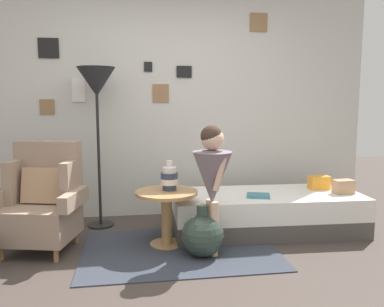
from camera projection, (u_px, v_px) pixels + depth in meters
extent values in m
plane|color=#423833|center=(192.00, 288.00, 2.84)|extent=(12.00, 12.00, 0.00)
cube|color=beige|center=(166.00, 104.00, 4.57)|extent=(4.80, 0.10, 2.60)
cube|color=olive|center=(161.00, 93.00, 4.49)|extent=(0.18, 0.02, 0.20)
cube|color=beige|center=(161.00, 93.00, 4.49)|extent=(0.14, 0.01, 0.16)
cube|color=black|center=(148.00, 67.00, 4.43)|extent=(0.09, 0.02, 0.11)
cube|color=#B5B5A9|center=(148.00, 67.00, 4.43)|extent=(0.07, 0.01, 0.08)
cube|color=black|center=(49.00, 48.00, 4.25)|extent=(0.22, 0.02, 0.21)
cube|color=silver|center=(48.00, 48.00, 4.24)|extent=(0.17, 0.01, 0.17)
cube|color=white|center=(79.00, 91.00, 4.35)|extent=(0.14, 0.02, 0.25)
cube|color=white|center=(79.00, 90.00, 4.35)|extent=(0.11, 0.01, 0.19)
cube|color=olive|center=(259.00, 22.00, 4.56)|extent=(0.21, 0.02, 0.21)
cube|color=slate|center=(259.00, 22.00, 4.56)|extent=(0.16, 0.01, 0.16)
cube|color=olive|center=(47.00, 107.00, 4.32)|extent=(0.15, 0.02, 0.16)
cube|color=silver|center=(47.00, 107.00, 4.32)|extent=(0.12, 0.01, 0.13)
cube|color=black|center=(184.00, 72.00, 4.50)|extent=(0.17, 0.02, 0.13)
cube|color=slate|center=(184.00, 72.00, 4.50)|extent=(0.14, 0.01, 0.10)
cube|color=#333842|center=(180.00, 250.00, 3.55)|extent=(1.73, 1.20, 0.01)
cylinder|color=#9E7042|center=(1.00, 253.00, 3.33)|extent=(0.04, 0.04, 0.12)
cylinder|color=#9E7042|center=(56.00, 255.00, 3.29)|extent=(0.04, 0.04, 0.12)
cylinder|color=#9E7042|center=(27.00, 235.00, 3.77)|extent=(0.04, 0.04, 0.12)
cylinder|color=#9E7042|center=(76.00, 237.00, 3.73)|extent=(0.04, 0.04, 0.12)
cube|color=gray|center=(40.00, 222.00, 3.50)|extent=(0.71, 0.68, 0.30)
cube|color=gray|center=(49.00, 170.00, 3.67)|extent=(0.62, 0.28, 0.55)
cube|color=gray|center=(15.00, 181.00, 3.57)|extent=(0.15, 0.32, 0.39)
cube|color=gray|center=(71.00, 182.00, 3.53)|extent=(0.15, 0.32, 0.39)
cube|color=gray|center=(1.00, 198.00, 3.48)|extent=(0.21, 0.51, 0.14)
cube|color=gray|center=(74.00, 199.00, 3.42)|extent=(0.21, 0.51, 0.14)
cube|color=tan|center=(43.00, 185.00, 3.55)|extent=(0.39, 0.24, 0.33)
cube|color=#4C4742|center=(266.00, 222.00, 4.07)|extent=(1.93, 0.87, 0.18)
cube|color=white|center=(267.00, 204.00, 4.04)|extent=(1.93, 0.87, 0.22)
cube|color=tan|center=(343.00, 187.00, 4.00)|extent=(0.21, 0.14, 0.14)
cube|color=orange|center=(319.00, 183.00, 4.20)|extent=(0.22, 0.13, 0.14)
cylinder|color=tan|center=(167.00, 244.00, 3.68)|extent=(0.32, 0.32, 0.02)
cylinder|color=tan|center=(167.00, 219.00, 3.64)|extent=(0.10, 0.10, 0.47)
cylinder|color=tan|center=(167.00, 193.00, 3.61)|extent=(0.57, 0.57, 0.03)
cylinder|color=#2D384C|center=(169.00, 187.00, 3.65)|extent=(0.13, 0.13, 0.05)
cylinder|color=silver|center=(169.00, 181.00, 3.64)|extent=(0.16, 0.16, 0.05)
cylinder|color=#2D384C|center=(169.00, 176.00, 3.64)|extent=(0.16, 0.16, 0.05)
cylinder|color=silver|center=(169.00, 170.00, 3.63)|extent=(0.13, 0.13, 0.05)
cylinder|color=silver|center=(169.00, 164.00, 3.62)|extent=(0.06, 0.06, 0.06)
cylinder|color=black|center=(101.00, 225.00, 4.25)|extent=(0.28, 0.28, 0.02)
cylinder|color=black|center=(99.00, 151.00, 4.14)|extent=(0.03, 0.03, 1.59)
cone|color=#232328|center=(96.00, 82.00, 4.05)|extent=(0.39, 0.39, 0.30)
cylinder|color=#D8AD8E|center=(214.00, 229.00, 3.38)|extent=(0.07, 0.07, 0.48)
cylinder|color=#D8AD8E|center=(210.00, 226.00, 3.47)|extent=(0.07, 0.07, 0.48)
cone|color=slate|center=(212.00, 178.00, 3.37)|extent=(0.34, 0.34, 0.46)
cylinder|color=slate|center=(212.00, 161.00, 3.35)|extent=(0.17, 0.17, 0.18)
cylinder|color=#D8AD8E|center=(220.00, 173.00, 3.25)|extent=(0.13, 0.07, 0.31)
cylinder|color=#D8AD8E|center=(209.00, 168.00, 3.48)|extent=(0.13, 0.07, 0.31)
sphere|color=#D8AD8E|center=(213.00, 139.00, 3.32)|extent=(0.20, 0.20, 0.20)
sphere|color=#38281E|center=(211.00, 136.00, 3.31)|extent=(0.19, 0.19, 0.19)
cube|color=teal|center=(258.00, 196.00, 3.86)|extent=(0.26, 0.22, 0.03)
sphere|color=#2D3D33|center=(203.00, 235.00, 3.40)|extent=(0.37, 0.37, 0.37)
cylinder|color=#2D3D33|center=(203.00, 210.00, 3.37)|extent=(0.10, 0.10, 0.09)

